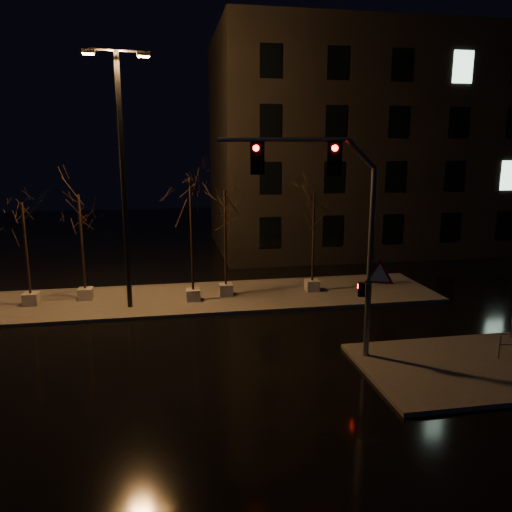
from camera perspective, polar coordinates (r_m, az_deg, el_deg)
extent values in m
plane|color=black|center=(19.01, -2.96, -10.12)|extent=(90.00, 90.00, 0.00)
cube|color=#4C4A44|center=(24.61, -4.74, -4.72)|extent=(22.00, 5.00, 0.15)
cube|color=#4C4A44|center=(18.41, 22.96, -11.63)|extent=(7.00, 5.00, 0.15)
cube|color=black|center=(38.97, 14.64, 12.21)|extent=(25.00, 12.00, 15.00)
cube|color=#A29E97|center=(25.32, -24.33, -4.48)|extent=(0.65, 0.65, 0.55)
cylinder|color=black|center=(24.80, -24.80, 0.76)|extent=(0.11, 0.11, 4.16)
cube|color=#A29E97|center=(25.23, -18.89, -4.10)|extent=(0.65, 0.65, 0.55)
cylinder|color=black|center=(24.67, -19.29, 1.49)|extent=(0.11, 0.11, 4.45)
cube|color=#A29E97|center=(23.88, -7.19, -4.42)|extent=(0.65, 0.65, 0.55)
cylinder|color=black|center=(23.23, -7.38, 2.44)|extent=(0.11, 0.11, 5.25)
cube|color=#A29E97|center=(24.63, -3.45, -3.84)|extent=(0.65, 0.65, 0.55)
cylinder|color=black|center=(24.04, -3.53, 2.08)|extent=(0.11, 0.11, 4.61)
cube|color=#A29E97|center=(25.46, 6.43, -3.36)|extent=(0.65, 0.65, 0.55)
cylinder|color=black|center=(24.91, 6.56, 2.20)|extent=(0.11, 0.11, 4.46)
cylinder|color=slate|center=(17.19, 12.89, -1.03)|extent=(0.19, 0.19, 6.44)
cylinder|color=slate|center=(16.84, 2.89, 13.13)|extent=(4.09, 1.59, 0.15)
cube|color=black|center=(16.73, 8.98, 10.98)|extent=(0.38, 0.33, 0.97)
cube|color=black|center=(16.95, 0.08, 11.14)|extent=(0.38, 0.33, 0.97)
cube|color=black|center=(17.39, 11.98, -3.76)|extent=(0.29, 0.26, 0.48)
cone|color=red|center=(17.23, 13.92, -2.15)|extent=(1.06, 0.41, 1.12)
sphere|color=#FF0C07|center=(16.76, 13.52, 11.90)|extent=(0.19, 0.19, 0.19)
cylinder|color=black|center=(22.56, -14.91, 7.84)|extent=(0.22, 0.22, 11.02)
cylinder|color=black|center=(22.86, -15.72, 21.73)|extent=(2.42, 0.37, 0.11)
cube|color=#FA9932|center=(22.82, -18.65, 21.15)|extent=(0.58, 0.37, 0.22)
cube|color=#FA9932|center=(22.88, -12.73, 21.44)|extent=(0.58, 0.37, 0.22)
cylinder|color=slate|center=(19.21, 26.07, -9.33)|extent=(0.05, 0.05, 0.85)
cylinder|color=slate|center=(21.43, 27.18, -7.25)|extent=(0.05, 0.05, 0.85)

